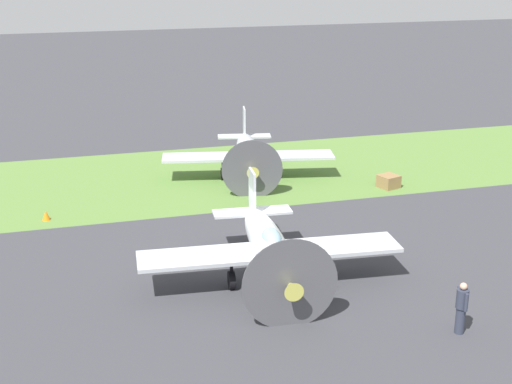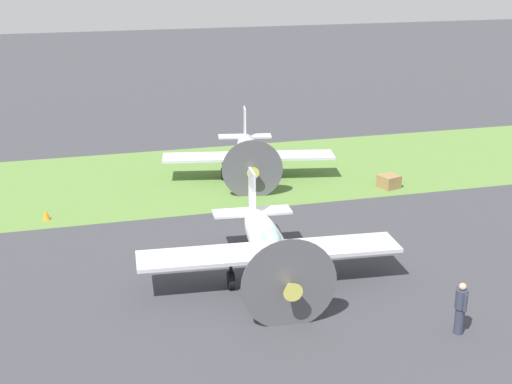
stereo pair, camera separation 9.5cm
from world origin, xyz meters
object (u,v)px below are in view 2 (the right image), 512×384
supply_crate (389,181)px  runway_marker_cone (46,215)px  ground_crew_chief (461,307)px  airplane_lead (268,245)px  airplane_wingman (248,153)px

supply_crate → runway_marker_cone: size_ratio=2.05×
ground_crew_chief → supply_crate: (-4.06, -13.70, -0.59)m
airplane_lead → airplane_wingman: 12.36m
airplane_lead → runway_marker_cone: size_ratio=21.50×
airplane_lead → ground_crew_chief: (-4.74, 5.11, -0.50)m
airplane_lead → supply_crate: airplane_lead is taller
airplane_lead → supply_crate: (-8.79, -8.59, -1.09)m
supply_crate → ground_crew_chief: bearing=73.5°
airplane_lead → ground_crew_chief: airplane_lead is taller
airplane_lead → runway_marker_cone: bearing=-43.1°
airplane_wingman → runway_marker_cone: bearing=30.6°
airplane_lead → airplane_wingman: bearing=-97.0°
supply_crate → runway_marker_cone: bearing=0.4°
runway_marker_cone → airplane_lead: bearing=132.5°
airplane_lead → ground_crew_chief: size_ratio=5.47×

